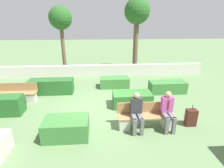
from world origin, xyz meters
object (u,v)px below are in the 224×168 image
at_px(person_seated_man, 168,109).
at_px(tree_center_left, 137,14).
at_px(bench_left_side, 15,95).
at_px(bench_front, 146,118).
at_px(suitcase, 191,118).
at_px(tree_leftmost, 61,20).
at_px(person_seated_woman, 137,110).

xyz_separation_m(person_seated_man, tree_center_left, (0.42, 7.74, 3.27)).
bearing_deg(tree_center_left, bench_left_side, -142.04).
height_order(bench_front, suitcase, bench_front).
distance_m(suitcase, tree_center_left, 8.50).
relative_size(bench_front, suitcase, 2.46).
height_order(suitcase, tree_leftmost, tree_leftmost).
bearing_deg(tree_leftmost, bench_front, -61.67).
height_order(person_seated_man, tree_leftmost, tree_leftmost).
height_order(bench_front, tree_center_left, tree_center_left).
height_order(bench_left_side, suitcase, bench_left_side).
bearing_deg(tree_leftmost, suitcase, -53.26).
height_order(person_seated_woman, tree_leftmost, tree_leftmost).
distance_m(person_seated_man, tree_center_left, 8.41).
bearing_deg(bench_front, person_seated_woman, -159.00).
bearing_deg(suitcase, bench_front, 178.59).
bearing_deg(suitcase, tree_leftmost, 126.74).
relative_size(bench_front, bench_left_side, 1.03).
xyz_separation_m(bench_left_side, tree_center_left, (6.60, 5.15, 3.67)).
relative_size(suitcase, tree_leftmost, 0.18).
xyz_separation_m(bench_front, suitcase, (1.62, -0.04, -0.03)).
xyz_separation_m(tree_leftmost, tree_center_left, (5.25, -0.07, 0.37)).
xyz_separation_m(person_seated_man, tree_leftmost, (-4.83, 7.81, 2.90)).
bearing_deg(tree_leftmost, person_seated_man, -58.28).
height_order(bench_front, person_seated_woman, person_seated_woman).
relative_size(bench_front, tree_center_left, 0.39).
distance_m(person_seated_woman, tree_center_left, 8.54).
bearing_deg(bench_left_side, tree_leftmost, 80.28).
relative_size(bench_left_side, person_seated_woman, 1.47).
bearing_deg(person_seated_woman, tree_leftmost, 115.69).
bearing_deg(person_seated_man, tree_leftmost, 121.72).
bearing_deg(bench_front, bench_left_side, 155.99).
bearing_deg(person_seated_woman, person_seated_man, 0.10).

